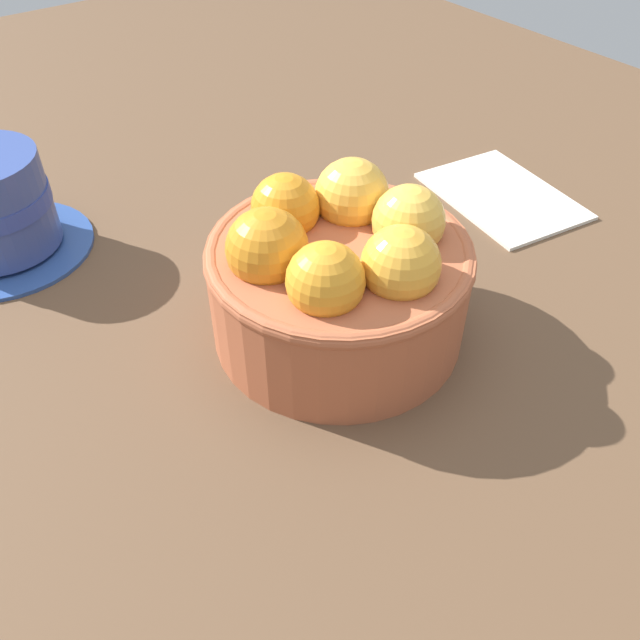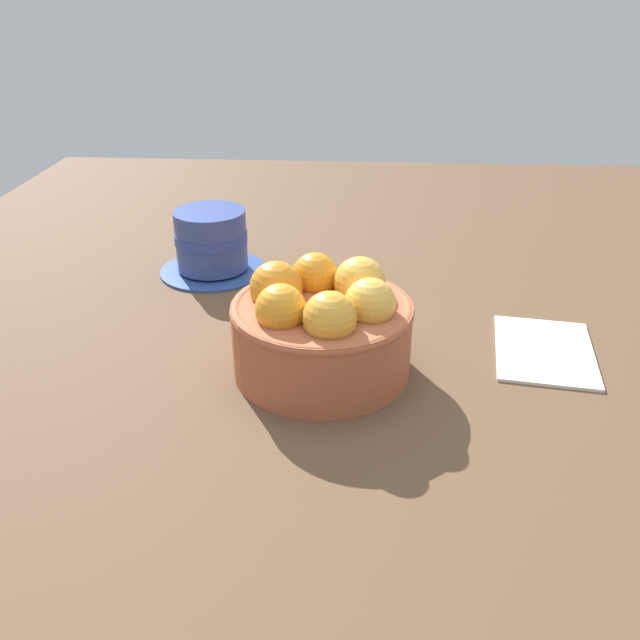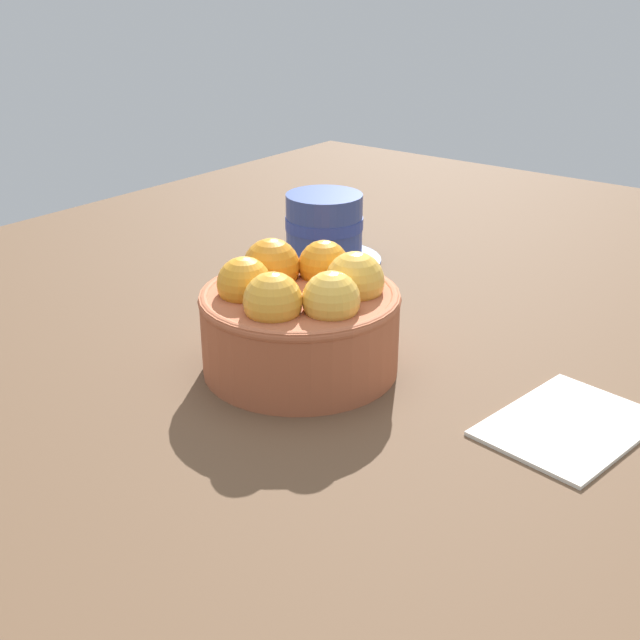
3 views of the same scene
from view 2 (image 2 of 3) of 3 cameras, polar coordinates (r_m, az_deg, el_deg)
name	(u,v)px [view 2 (image 2 of 3)]	position (r cm, az deg, el deg)	size (l,w,h in cm)	color
ground_plane	(322,387)	(61.43, 0.15, -5.66)	(149.16, 107.35, 3.58)	brown
terracotta_bowl	(322,326)	(58.28, 0.16, -0.49)	(15.75, 15.75, 9.70)	#AD5938
coffee_cup	(211,243)	(80.04, -9.14, 6.41)	(12.49, 12.49, 7.47)	#2A498C
folded_napkin	(545,349)	(66.48, 18.42, -2.35)	(12.33, 8.87, 0.60)	white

